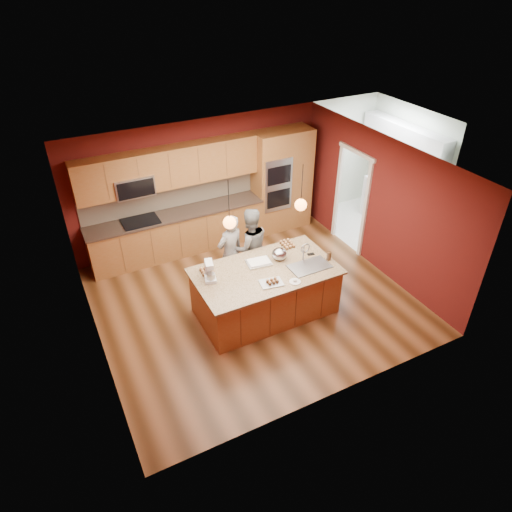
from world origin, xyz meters
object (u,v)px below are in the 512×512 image
person_left (230,253)px  mixing_bowl (279,254)px  stand_mixer (210,272)px  island (266,291)px  person_right (250,247)px

person_left → mixing_bowl: 0.99m
person_left → stand_mixer: person_left is taller
person_left → island: bearing=90.3°
island → person_right: (0.15, 0.94, 0.33)m
person_left → stand_mixer: 1.06m
person_left → mixing_bowl: (0.62, -0.74, 0.23)m
person_right → mixing_bowl: (0.21, -0.74, 0.22)m
person_left → person_right: (0.40, 0.00, 0.01)m
stand_mixer → person_left: bearing=61.7°
person_right → stand_mixer: size_ratio=4.50×
person_right → mixing_bowl: 0.80m
island → person_left: person_left is taller
stand_mixer → mixing_bowl: bearing=15.2°
person_right → stand_mixer: bearing=40.5°
person_left → person_right: person_right is taller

